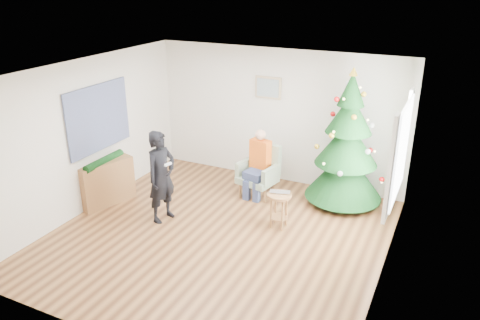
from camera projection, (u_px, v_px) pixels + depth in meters
The scene contains 19 objects.
floor at pixel (218, 236), 7.40m from camera, with size 5.00×5.00×0.00m, color brown.
ceiling at pixel (215, 73), 6.43m from camera, with size 5.00×5.00×0.00m, color white.
wall_back at pixel (278, 116), 9.01m from camera, with size 5.00×5.00×0.00m, color silver.
wall_front at pixel (102, 242), 4.82m from camera, with size 5.00×5.00×0.00m, color silver.
wall_left at pixel (86, 136), 7.92m from camera, with size 5.00×5.00×0.00m, color silver.
wall_right at pixel (390, 192), 5.92m from camera, with size 5.00×5.00×0.00m, color silver.
window_panel at pixel (401, 151), 6.69m from camera, with size 0.04×1.30×1.40m, color white.
curtains at pixel (399, 151), 6.70m from camera, with size 0.05×1.75×1.50m.
christmas_tree at pixel (347, 145), 8.09m from camera, with size 1.36×1.36×2.46m.
stool at pixel (279, 210), 7.57m from camera, with size 0.39×0.39×0.59m.
laptop at pixel (279, 193), 7.46m from camera, with size 0.32×0.21×0.03m, color silver.
armchair at pixel (259, 177), 8.70m from camera, with size 0.76×0.72×0.95m.
seated_person at pixel (258, 163), 8.55m from camera, with size 0.42×0.58×1.25m.
standing_man at pixel (161, 177), 7.64m from camera, with size 0.57×0.37×1.56m, color black.
game_controller at pixel (168, 164), 7.45m from camera, with size 0.04×0.13×0.04m, color white.
console at pixel (107, 183), 8.32m from camera, with size 0.30×1.00×0.80m, color brown.
garland at pixel (104, 161), 8.17m from camera, with size 0.14×0.14×0.90m, color black.
tapestry at pixel (99, 118), 8.06m from camera, with size 0.03×1.50×1.15m, color black.
framed_picture at pixel (268, 88), 8.85m from camera, with size 0.52×0.05×0.42m.
Camera 1 is at (3.08, -5.64, 3.88)m, focal length 35.00 mm.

